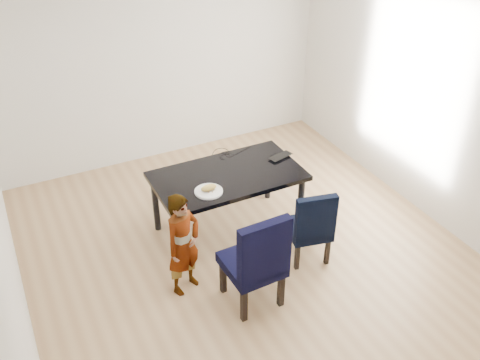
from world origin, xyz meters
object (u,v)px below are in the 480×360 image
plate (209,191)px  laptop (278,155)px  child (183,244)px  chair_right (308,223)px  dining_table (228,203)px  chair_left (252,257)px

plate → laptop: (1.00, 0.31, 0.00)m
plate → child: bearing=-136.9°
chair_right → plate: bearing=159.9°
dining_table → child: bearing=-140.1°
chair_left → child: child is taller
chair_right → plate: 1.08m
child → laptop: size_ratio=3.82×
chair_left → laptop: 1.52m
chair_left → chair_right: bearing=18.2°
chair_left → laptop: (0.94, 1.17, 0.23)m
child → plate: child is taller
child → plate: (0.46, 0.43, 0.21)m
chair_left → chair_right: size_ratio=1.21×
child → chair_right: bearing=-29.4°
dining_table → chair_left: size_ratio=1.51×
dining_table → child: 1.03m
chair_left → plate: (-0.05, 0.86, 0.23)m
child → plate: size_ratio=3.75×
chair_right → dining_table: bearing=137.9°
plate → chair_left: bearing=-86.4°
chair_left → plate: size_ratio=3.61×
dining_table → laptop: size_ratio=5.56×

